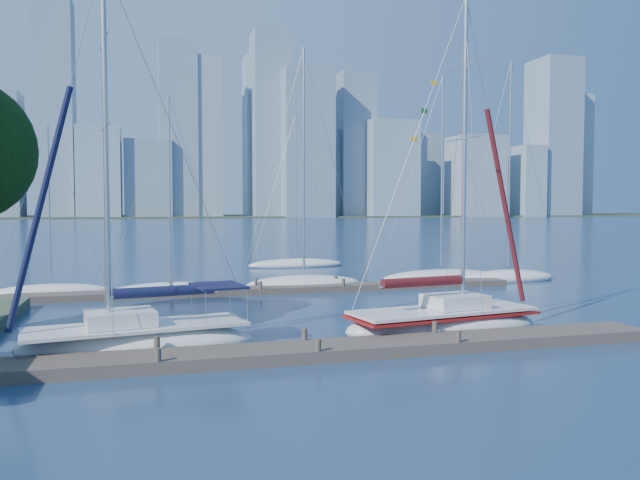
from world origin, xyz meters
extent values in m
plane|color=navy|center=(0.00, 0.00, 0.00)|extent=(700.00, 700.00, 0.00)
cube|color=#463D33|center=(0.00, 0.00, 0.20)|extent=(26.00, 2.00, 0.40)
cube|color=#463D33|center=(2.00, 16.00, 0.18)|extent=(30.00, 1.80, 0.36)
cube|color=#38472D|center=(0.00, 320.00, 0.00)|extent=(800.00, 100.00, 1.50)
ellipsoid|color=silver|center=(-5.63, 2.35, 0.24)|extent=(8.39, 3.93, 1.42)
cube|color=silver|center=(-5.63, 2.35, 0.90)|extent=(7.77, 3.63, 0.11)
cube|color=silver|center=(-6.19, 2.26, 1.23)|extent=(2.52, 2.07, 0.52)
cylinder|color=silver|center=(-6.56, 2.20, 7.13)|extent=(0.17, 0.17, 12.37)
cylinder|color=silver|center=(-4.67, 2.51, 1.98)|extent=(3.78, 0.72, 0.09)
cylinder|color=black|center=(-4.67, 2.51, 2.08)|extent=(3.53, 0.95, 0.38)
cube|color=black|center=(-2.77, 2.83, 2.17)|extent=(2.04, 2.49, 0.08)
ellipsoid|color=silver|center=(6.13, 2.49, 0.24)|extent=(8.52, 3.89, 1.44)
cube|color=silver|center=(6.13, 2.49, 0.91)|extent=(7.89, 3.58, 0.12)
cube|color=silver|center=(6.70, 2.58, 1.25)|extent=(2.54, 2.07, 0.53)
cylinder|color=silver|center=(7.08, 2.64, 7.18)|extent=(0.17, 0.17, 12.44)
cylinder|color=silver|center=(5.15, 2.35, 2.02)|extent=(3.86, 0.68, 0.10)
cylinder|color=#4B1014|center=(5.15, 2.35, 2.11)|extent=(3.60, 0.91, 0.38)
cube|color=maroon|center=(6.13, 2.49, 0.75)|extent=(8.08, 3.72, 0.10)
ellipsoid|color=silver|center=(-10.62, 18.37, 0.17)|extent=(6.72, 4.02, 0.95)
cylinder|color=silver|center=(-10.62, 18.37, 5.27)|extent=(0.10, 0.10, 8.82)
ellipsoid|color=silver|center=(-3.96, 17.14, 0.18)|extent=(7.18, 3.33, 0.99)
cylinder|color=silver|center=(-3.96, 17.14, 6.20)|extent=(0.11, 0.11, 10.59)
ellipsoid|color=silver|center=(4.13, 17.41, 0.22)|extent=(7.68, 3.61, 1.22)
cylinder|color=silver|center=(4.13, 17.41, 7.96)|extent=(0.13, 0.13, 13.71)
ellipsoid|color=silver|center=(14.19, 18.78, 0.21)|extent=(8.74, 3.44, 1.15)
cylinder|color=silver|center=(14.19, 18.78, 7.50)|extent=(0.13, 0.13, 12.91)
ellipsoid|color=silver|center=(18.55, 17.43, 0.21)|extent=(7.25, 3.35, 1.14)
cylinder|color=silver|center=(18.55, 17.43, 7.96)|extent=(0.12, 0.12, 13.85)
ellipsoid|color=silver|center=(6.86, 31.15, 0.19)|extent=(8.35, 4.49, 1.05)
cylinder|color=silver|center=(6.86, 31.15, 6.91)|extent=(0.11, 0.11, 11.91)
cube|color=#919FAE|center=(-47.55, 309.43, 20.35)|extent=(15.72, 17.61, 40.69)
cube|color=gray|center=(-25.94, 284.92, 20.96)|extent=(19.33, 19.81, 41.93)
cube|color=slate|center=(-4.22, 286.68, 18.32)|extent=(21.49, 16.86, 36.63)
cube|color=#919FAE|center=(21.35, 289.48, 38.70)|extent=(18.14, 14.99, 77.41)
cube|color=gray|center=(51.90, 304.67, 41.49)|extent=(14.79, 17.46, 82.97)
cube|color=slate|center=(70.99, 278.50, 35.85)|extent=(24.41, 18.95, 71.69)
cube|color=#919FAE|center=(91.42, 294.72, 22.40)|extent=(15.47, 17.11, 44.81)
cube|color=gray|center=(115.77, 279.60, 24.58)|extent=(25.37, 18.80, 49.15)
cube|color=slate|center=(147.05, 309.52, 23.37)|extent=(18.03, 17.52, 46.74)
cube|color=#919FAE|center=(164.09, 278.94, 21.38)|extent=(24.40, 23.94, 42.76)
cube|color=gray|center=(194.50, 279.05, 19.08)|extent=(13.20, 21.38, 38.16)
cube|color=slate|center=(213.93, 282.23, 43.34)|extent=(22.10, 23.60, 86.69)
cube|color=#919FAE|center=(241.25, 301.60, 35.88)|extent=(17.70, 17.08, 71.76)
cube|color=slate|center=(-45.00, 290.00, 49.87)|extent=(16.63, 18.00, 99.74)
cube|color=slate|center=(10.00, 290.00, 42.26)|extent=(17.87, 18.00, 84.51)
cube|color=slate|center=(55.00, 290.00, 45.90)|extent=(17.72, 18.00, 91.81)
cube|color=slate|center=(100.00, 290.00, 37.06)|extent=(18.20, 18.00, 74.12)
camera|label=1|loc=(-5.27, -20.06, 5.04)|focal=35.00mm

